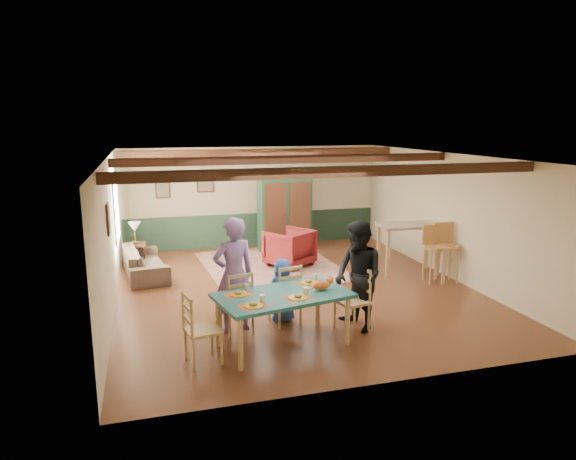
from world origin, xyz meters
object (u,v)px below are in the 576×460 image
object	(u,v)px
cat	(321,284)
counter_table	(408,249)
dining_chair_far_left	(236,302)
person_child	(282,290)
bar_stool_left	(435,254)
dining_chair_end_right	(352,300)
dining_chair_far_right	(285,293)
sofa	(145,262)
armoire	(284,211)
dining_table	(283,320)
table_lamp	(135,233)
person_man	(234,275)
end_table	(136,255)
person_woman	(358,276)
armchair	(289,248)
bar_stool_right	(447,253)
dining_chair_end_left	(203,328)

from	to	relation	value
cat	counter_table	size ratio (longest dim) A/B	0.29
dining_chair_far_left	person_child	world-z (taller)	person_child
bar_stool_left	dining_chair_end_right	bearing A→B (deg)	-140.16
person_child	counter_table	xyz separation A→B (m)	(3.47, 2.01, 0.01)
dining_chair_far_left	dining_chair_far_right	world-z (taller)	same
person_child	sofa	xyz separation A→B (m)	(-2.25, 3.42, -0.25)
armoire	dining_table	bearing A→B (deg)	-107.83
table_lamp	sofa	bearing A→B (deg)	-76.34
dining_chair_far_right	cat	size ratio (longest dim) A/B	2.64
person_man	end_table	bearing A→B (deg)	-82.08
person_child	table_lamp	distance (m)	4.83
person_woman	armchair	bearing A→B (deg)	168.62
person_woman	sofa	distance (m)	5.31
dining_chair_end_right	bar_stool_left	xyz separation A→B (m)	(2.69, 1.93, 0.08)
dining_chair_far_right	counter_table	bearing A→B (deg)	-160.68
armoire	bar_stool_right	distance (m)	4.47
dining_chair_end_right	person_man	bearing A→B (deg)	-117.30
end_table	armoire	bearing A→B (deg)	9.32
dining_chair_far_left	dining_chair_end_right	bearing A→B (deg)	155.08
armoire	bar_stool_left	size ratio (longest dim) A/B	1.75
dining_chair_end_left	table_lamp	world-z (taller)	table_lamp
counter_table	bar_stool_right	distance (m)	0.96
person_child	dining_chair_end_left	bearing A→B (deg)	27.30
dining_table	person_man	xyz separation A→B (m)	(-0.61, 0.77, 0.54)
dining_chair_end_right	cat	distance (m)	0.78
sofa	counter_table	size ratio (longest dim) A/B	1.55
dining_table	bar_stool_right	distance (m)	4.68
person_man	counter_table	xyz separation A→B (m)	(4.33, 2.19, -0.38)
dining_chair_end_right	person_man	distance (m)	1.96
person_man	sofa	xyz separation A→B (m)	(-1.39, 3.60, -0.64)
dining_chair_far_left	person_man	size ratio (longest dim) A/B	0.55
bar_stool_right	cat	bearing A→B (deg)	-144.33
cat	armchair	size ratio (longest dim) A/B	0.41
dining_table	counter_table	bearing A→B (deg)	38.48
dining_chair_far_left	armchair	world-z (taller)	dining_chair_far_left
person_child	dining_chair_far_left	bearing A→B (deg)	5.71
table_lamp	counter_table	bearing A→B (deg)	-20.17
dining_chair_far_left	armchair	bearing A→B (deg)	-130.06
dining_chair_far_left	dining_chair_far_right	xyz separation A→B (m)	(0.86, 0.18, 0.00)
person_child	end_table	bearing A→B (deg)	-71.69
dining_chair_far_right	counter_table	distance (m)	4.04
end_table	dining_table	bearing A→B (deg)	-66.95
dining_chair_far_left	person_child	bearing A→B (deg)	-174.29
dining_chair_far_right	counter_table	size ratio (longest dim) A/B	0.77
bar_stool_left	bar_stool_right	size ratio (longest dim) A/B	0.95
cat	armoire	size ratio (longest dim) A/B	0.19
dining_chair_far_left	table_lamp	distance (m)	4.72
dining_table	bar_stool_left	xyz separation A→B (m)	(3.93, 2.19, 0.19)
person_woman	armoire	size ratio (longest dim) A/B	0.85
person_woman	armchair	distance (m)	3.98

